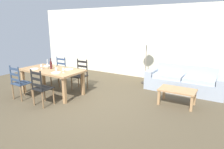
{
  "coord_description": "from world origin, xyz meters",
  "views": [
    {
      "loc": [
        3.07,
        -3.76,
        2.03
      ],
      "look_at": [
        0.51,
        0.51,
        0.75
      ],
      "focal_mm": 31.33,
      "sensor_mm": 36.0,
      "label": 1
    }
  ],
  "objects_px": {
    "wine_bottle": "(51,65)",
    "wine_glass_near_left": "(41,65)",
    "wine_glass_near_right": "(63,69)",
    "couch": "(184,82)",
    "wine_glass_far_left": "(47,64)",
    "dining_chair_near_left": "(20,83)",
    "dining_table": "(52,72)",
    "dining_chair_far_right": "(80,75)",
    "coffee_cup_primary": "(56,69)",
    "dining_chair_far_left": "(59,71)",
    "dining_chair_near_right": "(41,88)",
    "standing_lamp": "(147,43)",
    "coffee_table": "(177,92)"
  },
  "relations": [
    {
      "from": "standing_lamp",
      "to": "coffee_cup_primary",
      "type": "bearing_deg",
      "value": -124.15
    },
    {
      "from": "wine_glass_near_right",
      "to": "standing_lamp",
      "type": "xyz_separation_m",
      "value": [
        1.37,
        2.58,
        0.55
      ]
    },
    {
      "from": "dining_table",
      "to": "coffee_cup_primary",
      "type": "relative_size",
      "value": 21.11
    },
    {
      "from": "dining_chair_near_right",
      "to": "couch",
      "type": "xyz_separation_m",
      "value": [
        2.88,
        3.04,
        -0.19
      ]
    },
    {
      "from": "couch",
      "to": "coffee_cup_primary",
      "type": "bearing_deg",
      "value": -142.68
    },
    {
      "from": "dining_table",
      "to": "wine_glass_near_right",
      "type": "xyz_separation_m",
      "value": [
        0.61,
        -0.13,
        0.2
      ]
    },
    {
      "from": "dining_chair_far_left",
      "to": "wine_bottle",
      "type": "xyz_separation_m",
      "value": [
        0.4,
        -0.68,
        0.39
      ]
    },
    {
      "from": "coffee_table",
      "to": "dining_chair_near_left",
      "type": "bearing_deg",
      "value": -154.58
    },
    {
      "from": "dining_table",
      "to": "wine_glass_near_right",
      "type": "height_order",
      "value": "wine_glass_near_right"
    },
    {
      "from": "wine_glass_far_left",
      "to": "couch",
      "type": "xyz_separation_m",
      "value": [
        3.64,
        2.14,
        -0.57
      ]
    },
    {
      "from": "dining_table",
      "to": "coffee_table",
      "type": "bearing_deg",
      "value": 17.13
    },
    {
      "from": "dining_chair_near_left",
      "to": "dining_chair_far_left",
      "type": "bearing_deg",
      "value": 91.4
    },
    {
      "from": "dining_table",
      "to": "wine_glass_far_left",
      "type": "bearing_deg",
      "value": 157.57
    },
    {
      "from": "dining_chair_far_right",
      "to": "coffee_table",
      "type": "distance_m",
      "value": 2.97
    },
    {
      "from": "dining_chair_near_right",
      "to": "wine_bottle",
      "type": "relative_size",
      "value": 3.04
    },
    {
      "from": "dining_table",
      "to": "dining_chair_far_right",
      "type": "distance_m",
      "value": 0.9
    },
    {
      "from": "dining_chair_far_left",
      "to": "standing_lamp",
      "type": "height_order",
      "value": "standing_lamp"
    },
    {
      "from": "dining_table",
      "to": "dining_chair_far_right",
      "type": "xyz_separation_m",
      "value": [
        0.45,
        0.75,
        -0.19
      ]
    },
    {
      "from": "dining_chair_near_left",
      "to": "wine_glass_near_right",
      "type": "relative_size",
      "value": 5.96
    },
    {
      "from": "dining_chair_near_right",
      "to": "dining_chair_far_left",
      "type": "xyz_separation_m",
      "value": [
        -0.91,
        1.51,
        0.0
      ]
    },
    {
      "from": "dining_table",
      "to": "couch",
      "type": "height_order",
      "value": "couch"
    },
    {
      "from": "dining_chair_far_left",
      "to": "dining_chair_near_left",
      "type": "bearing_deg",
      "value": -88.6
    },
    {
      "from": "dining_table",
      "to": "standing_lamp",
      "type": "height_order",
      "value": "standing_lamp"
    },
    {
      "from": "dining_table",
      "to": "dining_chair_near_left",
      "type": "bearing_deg",
      "value": -119.11
    },
    {
      "from": "dining_chair_near_left",
      "to": "wine_glass_far_left",
      "type": "relative_size",
      "value": 5.96
    },
    {
      "from": "dining_table",
      "to": "couch",
      "type": "bearing_deg",
      "value": 34.23
    },
    {
      "from": "wine_glass_near_left",
      "to": "coffee_cup_primary",
      "type": "bearing_deg",
      "value": 5.29
    },
    {
      "from": "wine_bottle",
      "to": "wine_glass_far_left",
      "type": "xyz_separation_m",
      "value": [
        -0.24,
        0.08,
        -0.01
      ]
    },
    {
      "from": "dining_chair_near_right",
      "to": "wine_glass_near_left",
      "type": "relative_size",
      "value": 5.96
    },
    {
      "from": "dining_chair_near_right",
      "to": "wine_glass_near_right",
      "type": "relative_size",
      "value": 5.96
    },
    {
      "from": "dining_chair_near_left",
      "to": "wine_glass_near_right",
      "type": "bearing_deg",
      "value": 31.62
    },
    {
      "from": "dining_table",
      "to": "wine_glass_far_left",
      "type": "xyz_separation_m",
      "value": [
        -0.31,
        0.13,
        0.2
      ]
    },
    {
      "from": "wine_glass_far_left",
      "to": "couch",
      "type": "bearing_deg",
      "value": 30.44
    },
    {
      "from": "couch",
      "to": "standing_lamp",
      "type": "height_order",
      "value": "standing_lamp"
    },
    {
      "from": "wine_glass_near_right",
      "to": "couch",
      "type": "relative_size",
      "value": 0.07
    },
    {
      "from": "dining_chair_far_right",
      "to": "wine_glass_near_right",
      "type": "xyz_separation_m",
      "value": [
        0.16,
        -0.89,
        0.38
      ]
    },
    {
      "from": "dining_chair_near_right",
      "to": "standing_lamp",
      "type": "height_order",
      "value": "standing_lamp"
    },
    {
      "from": "wine_bottle",
      "to": "wine_glass_far_left",
      "type": "bearing_deg",
      "value": 162.43
    },
    {
      "from": "wine_bottle",
      "to": "wine_glass_near_left",
      "type": "relative_size",
      "value": 1.96
    },
    {
      "from": "coffee_table",
      "to": "dining_chair_far_left",
      "type": "bearing_deg",
      "value": -175.37
    },
    {
      "from": "wine_glass_near_right",
      "to": "coffee_table",
      "type": "relative_size",
      "value": 0.18
    },
    {
      "from": "dining_chair_far_left",
      "to": "coffee_table",
      "type": "relative_size",
      "value": 1.07
    },
    {
      "from": "wine_bottle",
      "to": "wine_glass_near_right",
      "type": "distance_m",
      "value": 0.7
    },
    {
      "from": "wine_glass_near_left",
      "to": "coffee_table",
      "type": "relative_size",
      "value": 0.18
    },
    {
      "from": "dining_chair_near_left",
      "to": "dining_chair_far_left",
      "type": "distance_m",
      "value": 1.51
    },
    {
      "from": "wine_glass_near_left",
      "to": "couch",
      "type": "xyz_separation_m",
      "value": [
        3.62,
        2.38,
        -0.57
      ]
    },
    {
      "from": "dining_chair_near_left",
      "to": "couch",
      "type": "height_order",
      "value": "dining_chair_near_left"
    },
    {
      "from": "dining_chair_far_left",
      "to": "wine_glass_far_left",
      "type": "distance_m",
      "value": 0.74
    },
    {
      "from": "couch",
      "to": "standing_lamp",
      "type": "xyz_separation_m",
      "value": [
        -1.35,
        0.18,
        1.12
      ]
    },
    {
      "from": "dining_chair_far_left",
      "to": "wine_glass_far_left",
      "type": "xyz_separation_m",
      "value": [
        0.16,
        -0.61,
        0.38
      ]
    }
  ]
}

